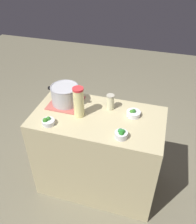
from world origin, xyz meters
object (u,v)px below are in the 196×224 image
Objects in this scene: broccoli_bowl_front at (121,134)px; broccoli_bowl_center at (133,113)px; cooking_pot at (65,94)px; mason_jar at (110,102)px; broccoli_bowl_back at (48,122)px; lemonade_pitcher at (79,102)px.

broccoli_bowl_front reaches higher than broccoli_bowl_center.
cooking_pot reaches higher than mason_jar.
broccoli_bowl_front is 0.64m from broccoli_bowl_back.
broccoli_bowl_back is (-0.46, -0.37, -0.05)m from mason_jar.
lemonade_pitcher reaches higher than broccoli_bowl_front.
broccoli_bowl_front is (0.42, -0.18, -0.11)m from lemonade_pitcher.
broccoli_bowl_back is (-0.02, -0.34, -0.08)m from cooking_pot.
broccoli_bowl_front reaches higher than broccoli_bowl_back.
broccoli_bowl_center is 1.15× the size of broccoli_bowl_back.
broccoli_bowl_center is (0.05, 0.31, -0.01)m from broccoli_bowl_front.
cooking_pot reaches higher than broccoli_bowl_front.
lemonade_pitcher is 2.60× the size of broccoli_bowl_back.
lemonade_pitcher reaches higher than mason_jar.
cooking_pot is 1.17× the size of lemonade_pitcher.
lemonade_pitcher is 0.31m from mason_jar.
cooking_pot reaches higher than broccoli_bowl_center.
broccoli_bowl_center is at bearing -11.93° from mason_jar.
cooking_pot reaches higher than broccoli_bowl_back.
broccoli_bowl_front is 0.84× the size of broccoli_bowl_center.
broccoli_bowl_front is (0.62, -0.32, -0.07)m from cooking_pot.
broccoli_bowl_front is at bearing 1.25° from broccoli_bowl_back.
broccoli_bowl_back is at bearing -138.42° from lemonade_pitcher.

